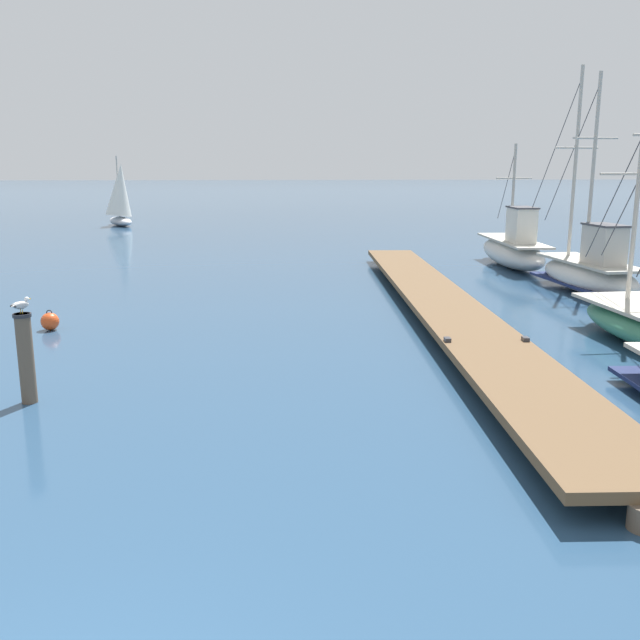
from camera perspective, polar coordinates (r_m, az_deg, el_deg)
floating_dock at (r=18.85m, az=9.97°, el=1.37°), size 2.65×22.73×0.53m
fishing_boat_0 at (r=23.60m, az=21.21°, el=3.75°), size 2.01×7.16×7.06m
fishing_boat_2 at (r=28.74m, az=15.51°, el=5.61°), size 1.79×6.39×4.79m
mooring_piling at (r=12.71m, az=-22.92°, el=-2.76°), size 0.30×0.30×1.55m
perched_seagull at (r=12.52m, az=-23.29°, el=1.15°), size 0.28×0.33×0.27m
mooring_buoy at (r=18.28m, az=-21.22°, el=-0.10°), size 0.44×0.44×0.51m
distant_sailboat at (r=48.86m, az=-16.05°, el=9.75°), size 2.72×3.50×4.59m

